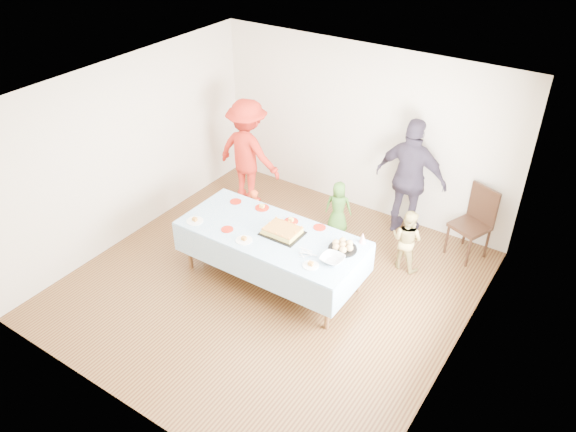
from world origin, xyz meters
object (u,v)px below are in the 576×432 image
birthday_cake (282,231)px  party_table (271,236)px  adult_left (248,153)px  dining_chair (475,219)px

birthday_cake → party_table: bearing=-159.7°
party_table → adult_left: size_ratio=1.40×
party_table → adult_left: adult_left is taller
adult_left → party_table: bearing=136.0°
party_table → birthday_cake: 0.18m
party_table → adult_left: (-1.52, 1.52, 0.17)m
birthday_cake → dining_chair: size_ratio=0.49×
birthday_cake → adult_left: (-1.66, 1.47, 0.07)m
party_table → birthday_cake: (0.14, 0.05, 0.10)m
party_table → adult_left: bearing=135.0°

